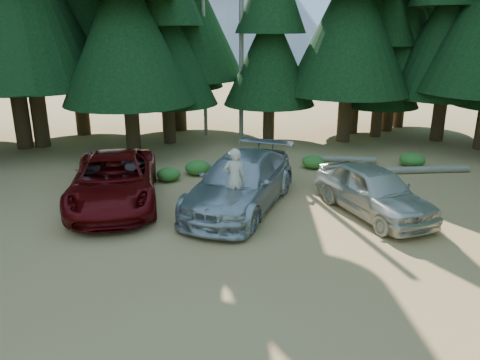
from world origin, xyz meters
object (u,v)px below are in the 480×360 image
at_px(silver_minivan_right, 374,191).
at_px(log_right, 417,170).
at_px(silver_minivan_center, 241,182).
at_px(frisbee_player, 234,178).
at_px(log_left, 238,164).
at_px(log_mid, 339,159).
at_px(red_pickup, 114,180).

relative_size(silver_minivan_right, log_right, 1.04).
xyz_separation_m(silver_minivan_center, frisbee_player, (-0.24, -1.31, 0.57)).
bearing_deg(log_left, log_mid, -5.40).
relative_size(frisbee_player, log_left, 0.50).
bearing_deg(silver_minivan_center, log_left, 111.78).
bearing_deg(log_right, frisbee_player, -150.82).
relative_size(log_left, log_right, 0.84).
xyz_separation_m(silver_minivan_center, log_mid, (4.72, 5.56, -0.77)).
height_order(silver_minivan_center, log_left, silver_minivan_center).
bearing_deg(log_right, red_pickup, -168.12).
bearing_deg(red_pickup, frisbee_player, -30.99).
xyz_separation_m(red_pickup, log_mid, (9.18, 5.12, -0.73)).
xyz_separation_m(silver_minivan_center, silver_minivan_right, (4.42, -0.73, -0.08)).
height_order(red_pickup, log_mid, red_pickup).
height_order(log_left, log_mid, same).
height_order(silver_minivan_right, log_mid, silver_minivan_right).
bearing_deg(red_pickup, silver_minivan_right, -16.02).
relative_size(silver_minivan_right, frisbee_player, 2.47).
bearing_deg(frisbee_player, silver_minivan_center, -110.84).
xyz_separation_m(frisbee_player, log_right, (7.90, 5.03, -1.33)).
distance_m(silver_minivan_right, log_mid, 6.33).
height_order(silver_minivan_right, frisbee_player, frisbee_player).
distance_m(silver_minivan_center, log_right, 8.56).
height_order(silver_minivan_center, frisbee_player, frisbee_player).
bearing_deg(log_mid, red_pickup, -141.74).
bearing_deg(silver_minivan_center, silver_minivan_right, 12.66).
xyz_separation_m(red_pickup, silver_minivan_center, (4.45, -0.44, 0.04)).
bearing_deg(log_right, log_mid, 144.74).
distance_m(frisbee_player, log_mid, 8.58).
distance_m(frisbee_player, log_left, 6.30).
xyz_separation_m(silver_minivan_right, log_left, (-4.40, 5.57, -0.68)).
xyz_separation_m(red_pickup, log_right, (12.12, 3.29, -0.72)).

